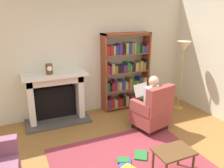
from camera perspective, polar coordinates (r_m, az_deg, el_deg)
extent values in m
cube|color=beige|center=(5.34, -6.93, 6.95)|extent=(5.60, 0.10, 2.70)
cube|color=beige|center=(5.69, 24.11, 6.19)|extent=(0.10, 5.20, 2.70)
cube|color=maroon|center=(3.93, 4.23, -18.65)|extent=(2.40, 1.80, 0.01)
cube|color=#4C4742|center=(5.25, -13.18, -8.90)|extent=(1.36, 0.64, 0.05)
cube|color=black|center=(5.30, -13.93, -4.26)|extent=(0.84, 0.20, 0.70)
cube|color=silver|center=(5.09, -19.53, -4.25)|extent=(0.12, 0.44, 1.04)
cube|color=silver|center=(5.25, -8.22, -2.73)|extent=(0.12, 0.44, 1.04)
cube|color=silver|center=(5.01, -14.15, 1.20)|extent=(1.16, 0.44, 0.16)
cube|color=silver|center=(4.92, -14.11, 2.25)|extent=(1.32, 0.56, 0.06)
cylinder|color=brown|center=(4.85, -15.34, 3.60)|extent=(0.14, 0.14, 0.21)
cylinder|color=white|center=(4.79, -15.24, 3.72)|extent=(0.10, 0.01, 0.10)
cube|color=brown|center=(5.37, -2.03, 2.50)|extent=(0.04, 0.32, 1.85)
cube|color=brown|center=(5.88, 8.41, 3.66)|extent=(0.04, 0.32, 1.85)
cube|color=brown|center=(5.45, 3.60, 12.39)|extent=(1.19, 0.32, 0.04)
cube|color=brown|center=(5.88, 3.27, -5.09)|extent=(1.15, 0.32, 0.02)
cube|color=maroon|center=(5.62, -1.37, -4.82)|extent=(0.05, 0.26, 0.22)
cube|color=navy|center=(5.64, -0.89, -4.77)|extent=(0.04, 0.26, 0.21)
cube|color=maroon|center=(5.66, -0.31, -4.53)|extent=(0.08, 0.26, 0.24)
cube|color=#997F4C|center=(5.71, 0.54, -4.62)|extent=(0.08, 0.26, 0.19)
cube|color=maroon|center=(5.74, 1.33, -4.46)|extent=(0.06, 0.26, 0.20)
cube|color=maroon|center=(5.77, 1.93, -4.38)|extent=(0.06, 0.26, 0.19)
cube|color=black|center=(5.79, 2.58, -4.03)|extent=(0.08, 0.26, 0.24)
cube|color=#997F4C|center=(5.82, 3.31, -3.88)|extent=(0.07, 0.26, 0.25)
cube|color=black|center=(5.86, 3.94, -3.90)|extent=(0.06, 0.26, 0.22)
cube|color=maroon|center=(5.89, 4.53, -3.75)|extent=(0.07, 0.26, 0.23)
cube|color=navy|center=(5.92, 5.07, -3.79)|extent=(0.05, 0.26, 0.20)
cube|color=brown|center=(5.95, 5.66, -3.70)|extent=(0.07, 0.26, 0.20)
cube|color=brown|center=(5.98, 6.21, -3.57)|extent=(0.05, 0.26, 0.21)
cube|color=#997F4C|center=(6.01, 6.70, -3.49)|extent=(0.06, 0.26, 0.21)
cube|color=#1E592D|center=(6.04, 7.28, -3.35)|extent=(0.07, 0.26, 0.21)
cube|color=#1E592D|center=(6.10, 7.97, -3.45)|extent=(0.08, 0.26, 0.16)
cube|color=brown|center=(5.73, 3.35, -1.08)|extent=(1.15, 0.32, 0.02)
cube|color=#1E592D|center=(5.48, -1.36, -0.60)|extent=(0.06, 0.26, 0.22)
cube|color=black|center=(5.51, -0.71, -0.82)|extent=(0.06, 0.26, 0.16)
cube|color=maroon|center=(5.53, -0.07, -0.50)|extent=(0.07, 0.26, 0.21)
cube|color=#4C1E59|center=(5.55, 0.52, -0.21)|extent=(0.04, 0.26, 0.25)
cube|color=brown|center=(5.57, 1.03, -0.27)|extent=(0.05, 0.26, 0.22)
cube|color=#997F4C|center=(5.60, 1.60, -0.31)|extent=(0.07, 0.26, 0.20)
cube|color=navy|center=(5.63, 2.38, -0.06)|extent=(0.09, 0.26, 0.23)
cube|color=#997F4C|center=(5.68, 3.17, -0.15)|extent=(0.08, 0.26, 0.18)
cube|color=maroon|center=(5.71, 3.70, -0.19)|extent=(0.04, 0.26, 0.16)
cube|color=brown|center=(5.72, 4.24, 0.31)|extent=(0.08, 0.26, 0.25)
cube|color=#1E592D|center=(5.77, 5.04, 0.17)|extent=(0.09, 0.26, 0.20)
cube|color=brown|center=(5.82, 5.83, 0.16)|extent=(0.08, 0.26, 0.17)
cube|color=navy|center=(5.85, 6.57, 0.62)|extent=(0.07, 0.26, 0.25)
cube|color=brown|center=(5.88, 7.14, 0.60)|extent=(0.05, 0.26, 0.23)
cube|color=#997F4C|center=(5.92, 7.69, 0.74)|extent=(0.08, 0.26, 0.24)
cube|color=brown|center=(5.60, 3.42, 3.12)|extent=(1.15, 0.32, 0.02)
cube|color=maroon|center=(5.36, -1.34, 3.70)|extent=(0.07, 0.26, 0.20)
cube|color=#4C1E59|center=(5.39, -0.68, 3.67)|extent=(0.04, 0.26, 0.18)
cube|color=#997F4C|center=(5.40, -0.11, 4.01)|extent=(0.07, 0.26, 0.23)
cube|color=brown|center=(5.44, 0.63, 3.79)|extent=(0.07, 0.26, 0.18)
cube|color=black|center=(5.47, 1.32, 3.91)|extent=(0.05, 0.26, 0.18)
cube|color=black|center=(5.51, 2.03, 3.85)|extent=(0.08, 0.26, 0.16)
cube|color=#4C1E59|center=(5.54, 2.81, 3.99)|extent=(0.08, 0.26, 0.17)
cube|color=#1E592D|center=(5.57, 3.64, 4.34)|extent=(0.08, 0.26, 0.22)
cube|color=brown|center=(5.61, 4.25, 4.15)|extent=(0.04, 0.26, 0.17)
cube|color=black|center=(5.64, 4.86, 4.34)|extent=(0.08, 0.26, 0.20)
cube|color=#997F4C|center=(5.68, 5.67, 4.44)|extent=(0.08, 0.26, 0.20)
cube|color=brown|center=(5.72, 6.35, 4.55)|extent=(0.05, 0.26, 0.21)
cube|color=#997F4C|center=(5.74, 6.81, 4.71)|extent=(0.05, 0.26, 0.24)
cube|color=brown|center=(5.78, 7.43, 4.56)|extent=(0.08, 0.26, 0.19)
cube|color=black|center=(5.82, 8.15, 4.94)|extent=(0.07, 0.26, 0.26)
cube|color=brown|center=(5.51, 3.51, 7.48)|extent=(1.15, 0.32, 0.02)
cube|color=maroon|center=(5.27, -1.33, 8.35)|extent=(0.08, 0.26, 0.21)
cube|color=maroon|center=(5.31, -0.48, 8.44)|extent=(0.06, 0.26, 0.22)
cube|color=#997F4C|center=(5.33, 0.16, 8.46)|extent=(0.05, 0.26, 0.21)
cube|color=navy|center=(5.36, 0.90, 8.53)|extent=(0.08, 0.26, 0.22)
cube|color=#4C1E59|center=(5.40, 1.72, 8.72)|extent=(0.08, 0.26, 0.24)
cube|color=black|center=(5.44, 2.50, 8.44)|extent=(0.08, 0.26, 0.18)
cube|color=#997F4C|center=(5.47, 3.28, 8.89)|extent=(0.06, 0.26, 0.26)
cube|color=navy|center=(5.50, 3.99, 8.90)|extent=(0.08, 0.26, 0.25)
cube|color=brown|center=(5.54, 4.70, 8.94)|extent=(0.06, 0.26, 0.25)
cube|color=#997F4C|center=(5.57, 5.25, 9.02)|extent=(0.04, 0.26, 0.26)
cube|color=#1E592D|center=(5.60, 5.88, 8.86)|extent=(0.09, 0.26, 0.22)
cube|color=black|center=(5.65, 6.62, 8.84)|extent=(0.07, 0.26, 0.21)
cube|color=#1E592D|center=(5.68, 7.12, 8.65)|extent=(0.04, 0.26, 0.17)
cube|color=navy|center=(5.71, 7.67, 8.64)|extent=(0.08, 0.26, 0.16)
cube|color=maroon|center=(5.74, 8.31, 9.05)|extent=(0.06, 0.26, 0.24)
cube|color=brown|center=(5.45, 3.59, 11.97)|extent=(1.15, 0.32, 0.02)
cylinder|color=#331E14|center=(5.22, 9.33, -8.39)|extent=(0.05, 0.05, 0.12)
cylinder|color=#331E14|center=(4.89, 5.11, -10.07)|extent=(0.05, 0.05, 0.12)
cylinder|color=#331E14|center=(4.94, 13.41, -10.22)|extent=(0.05, 0.05, 0.12)
cylinder|color=#331E14|center=(4.59, 9.22, -12.19)|extent=(0.05, 0.05, 0.12)
cube|color=brown|center=(4.81, 9.40, -7.96)|extent=(0.76, 0.73, 0.30)
cube|color=brown|center=(4.50, 11.88, -4.06)|extent=(0.66, 0.30, 0.55)
cube|color=brown|center=(4.89, 11.74, -4.32)|extent=(0.24, 0.55, 0.22)
cube|color=brown|center=(4.52, 7.19, -5.93)|extent=(0.24, 0.55, 0.22)
cube|color=silver|center=(4.62, 10.09, -3.68)|extent=(0.36, 0.27, 0.50)
sphere|color=#D8AD8C|center=(4.50, 10.34, 0.72)|extent=(0.20, 0.20, 0.20)
cube|color=#191E3F|center=(4.88, 8.89, -4.99)|extent=(0.21, 0.42, 0.12)
cube|color=#191E3F|center=(4.77, 7.55, -5.46)|extent=(0.21, 0.42, 0.12)
cylinder|color=#191E3F|center=(5.10, 7.22, -7.06)|extent=(0.10, 0.10, 0.42)
cylinder|color=#191E3F|center=(5.00, 5.89, -7.54)|extent=(0.10, 0.10, 0.42)
cube|color=white|center=(4.80, 7.28, -1.45)|extent=(0.38, 0.19, 0.25)
cube|color=brown|center=(3.54, 15.11, -15.85)|extent=(0.56, 0.39, 0.03)
cylinder|color=brown|center=(3.70, 19.44, -18.64)|extent=(0.04, 0.04, 0.40)
cylinder|color=brown|center=(3.63, 10.15, -18.55)|extent=(0.04, 0.04, 0.40)
cylinder|color=brown|center=(3.88, 16.24, -16.42)|extent=(0.04, 0.04, 0.40)
cube|color=#267233|center=(4.06, 7.20, -17.11)|extent=(0.32, 0.34, 0.03)
cube|color=#334CA5|center=(3.86, 3.30, -19.03)|extent=(0.27, 0.30, 0.03)
cube|color=#267233|center=(3.91, 2.76, -18.36)|extent=(0.23, 0.20, 0.04)
cylinder|color=#B7933F|center=(6.03, 16.05, -5.67)|extent=(0.24, 0.24, 0.03)
cylinder|color=#B7933F|center=(5.79, 16.66, 0.99)|extent=(0.03, 0.03, 1.43)
cone|color=beige|center=(5.62, 17.39, 8.98)|extent=(0.32, 0.32, 0.22)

